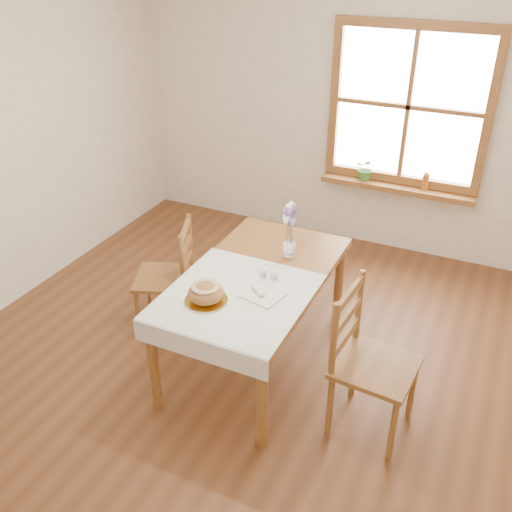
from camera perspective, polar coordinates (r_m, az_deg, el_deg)
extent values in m
plane|color=brown|center=(4.20, -1.79, -12.58)|extent=(5.00, 5.00, 0.00)
cube|color=white|center=(5.65, 9.83, 13.68)|extent=(4.50, 0.10, 2.60)
cube|color=olive|center=(5.34, 16.03, 21.33)|extent=(1.46, 0.08, 0.08)
cube|color=olive|center=(5.69, 14.10, 7.53)|extent=(1.46, 0.08, 0.08)
cube|color=olive|center=(5.63, 7.92, 15.35)|extent=(0.08, 0.08, 1.30)
cube|color=olive|center=(5.40, 22.31, 12.82)|extent=(0.08, 0.08, 1.30)
cube|color=olive|center=(5.47, 15.00, 14.22)|extent=(0.04, 0.06, 1.30)
cube|color=olive|center=(5.47, 15.00, 14.22)|extent=(1.30, 0.06, 0.04)
cube|color=white|center=(5.50, 15.07, 14.29)|extent=(1.30, 0.01, 1.30)
cube|color=olive|center=(5.66, 13.88, 6.68)|extent=(1.46, 0.20, 0.05)
cube|color=olive|center=(3.98, 0.00, -2.19)|extent=(0.90, 1.60, 0.05)
cylinder|color=olive|center=(3.85, -10.17, -10.88)|extent=(0.07, 0.07, 0.70)
cylinder|color=olive|center=(3.55, 0.62, -14.57)|extent=(0.07, 0.07, 0.70)
cylinder|color=olive|center=(4.89, -0.44, -0.72)|extent=(0.07, 0.07, 0.70)
cylinder|color=olive|center=(4.65, 8.27, -2.79)|extent=(0.07, 0.07, 0.70)
cube|color=silver|center=(3.73, -1.99, -4.04)|extent=(0.91, 0.99, 0.01)
cylinder|color=white|center=(3.68, -5.00, -4.46)|extent=(0.34, 0.34, 0.01)
ellipsoid|color=#A56F3A|center=(3.64, -5.05, -3.54)|extent=(0.23, 0.23, 0.13)
cube|color=silver|center=(3.73, 0.60, -3.86)|extent=(0.30, 0.27, 0.01)
cylinder|color=white|center=(3.88, 0.72, -1.71)|extent=(0.05, 0.05, 0.09)
cylinder|color=white|center=(3.85, 1.83, -1.95)|extent=(0.06, 0.06, 0.10)
cylinder|color=white|center=(4.17, 3.33, 0.55)|extent=(0.12, 0.12, 0.10)
imported|color=#34752E|center=(5.68, 10.94, 8.32)|extent=(0.23, 0.25, 0.17)
cylinder|color=#A85D1F|center=(5.58, 16.60, 7.20)|extent=(0.07, 0.07, 0.17)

